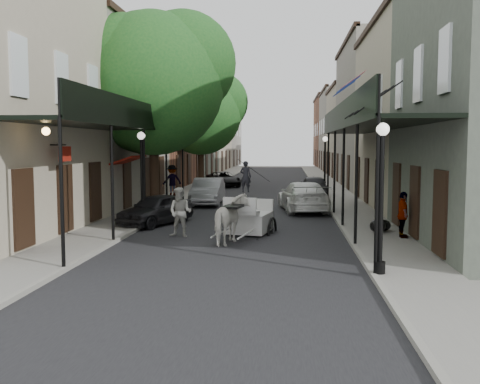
% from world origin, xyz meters
% --- Properties ---
extents(ground, '(140.00, 140.00, 0.00)m').
position_xyz_m(ground, '(0.00, 0.00, 0.00)').
color(ground, gray).
rests_on(ground, ground).
extents(road, '(8.00, 90.00, 0.01)m').
position_xyz_m(road, '(0.00, 20.00, 0.01)').
color(road, black).
rests_on(road, ground).
extents(sidewalk_left, '(2.20, 90.00, 0.12)m').
position_xyz_m(sidewalk_left, '(-5.00, 20.00, 0.06)').
color(sidewalk_left, gray).
rests_on(sidewalk_left, ground).
extents(sidewalk_right, '(2.20, 90.00, 0.12)m').
position_xyz_m(sidewalk_right, '(5.00, 20.00, 0.06)').
color(sidewalk_right, gray).
rests_on(sidewalk_right, ground).
extents(building_row_left, '(5.00, 80.00, 10.50)m').
position_xyz_m(building_row_left, '(-8.60, 30.00, 5.25)').
color(building_row_left, '#A99E87').
rests_on(building_row_left, ground).
extents(building_row_right, '(5.00, 80.00, 10.50)m').
position_xyz_m(building_row_right, '(8.60, 30.00, 5.25)').
color(building_row_right, gray).
rests_on(building_row_right, ground).
extents(gallery_left, '(2.20, 18.05, 4.88)m').
position_xyz_m(gallery_left, '(-4.79, 6.98, 4.05)').
color(gallery_left, black).
rests_on(gallery_left, sidewalk_left).
extents(gallery_right, '(2.20, 18.05, 4.88)m').
position_xyz_m(gallery_right, '(4.79, 6.98, 4.05)').
color(gallery_right, black).
rests_on(gallery_right, sidewalk_right).
extents(tree_near, '(7.31, 6.80, 9.63)m').
position_xyz_m(tree_near, '(-4.20, 10.18, 6.49)').
color(tree_near, '#382619').
rests_on(tree_near, sidewalk_left).
extents(tree_far, '(6.45, 6.00, 8.61)m').
position_xyz_m(tree_far, '(-4.25, 24.18, 5.84)').
color(tree_far, '#382619').
rests_on(tree_far, sidewalk_left).
extents(lamppost_right_near, '(0.32, 0.32, 3.71)m').
position_xyz_m(lamppost_right_near, '(4.10, -2.00, 2.05)').
color(lamppost_right_near, black).
rests_on(lamppost_right_near, sidewalk_right).
extents(lamppost_left, '(0.32, 0.32, 3.71)m').
position_xyz_m(lamppost_left, '(-4.10, 6.00, 2.05)').
color(lamppost_left, black).
rests_on(lamppost_left, sidewalk_left).
extents(lamppost_right_far, '(0.32, 0.32, 3.71)m').
position_xyz_m(lamppost_right_far, '(4.10, 18.00, 2.05)').
color(lamppost_right_far, black).
rests_on(lamppost_right_far, sidewalk_right).
extents(horse, '(1.26, 2.09, 1.64)m').
position_xyz_m(horse, '(-0.02, 2.26, 0.82)').
color(horse, white).
rests_on(horse, ground).
extents(carriage, '(1.96, 2.65, 2.75)m').
position_xyz_m(carriage, '(0.49, 4.77, 1.07)').
color(carriage, black).
rests_on(carriage, ground).
extents(pedestrian_walking, '(0.99, 0.84, 1.79)m').
position_xyz_m(pedestrian_walking, '(-2.00, 3.43, 0.90)').
color(pedestrian_walking, '#AAA9A0').
rests_on(pedestrian_walking, ground).
extents(pedestrian_sidewalk_left, '(1.45, 1.28, 1.95)m').
position_xyz_m(pedestrian_sidewalk_left, '(-5.39, 17.56, 1.09)').
color(pedestrian_sidewalk_left, gray).
rests_on(pedestrian_sidewalk_left, sidewalk_left).
extents(pedestrian_sidewalk_right, '(0.39, 0.93, 1.59)m').
position_xyz_m(pedestrian_sidewalk_right, '(5.76, 3.29, 0.91)').
color(pedestrian_sidewalk_right, gray).
rests_on(pedestrian_sidewalk_right, sidewalk_right).
extents(car_left_near, '(2.91, 4.09, 1.29)m').
position_xyz_m(car_left_near, '(-3.60, 6.24, 0.65)').
color(car_left_near, black).
rests_on(car_left_near, ground).
extents(car_left_mid, '(1.67, 4.48, 1.46)m').
position_xyz_m(car_left_mid, '(-2.60, 14.00, 0.73)').
color(car_left_mid, '#AAAAB0').
rests_on(car_left_mid, ground).
extents(car_left_far, '(3.59, 4.72, 1.19)m').
position_xyz_m(car_left_far, '(-3.30, 26.90, 0.60)').
color(car_left_far, black).
rests_on(car_left_far, ground).
extents(car_right_near, '(2.74, 5.35, 1.48)m').
position_xyz_m(car_right_near, '(2.60, 11.39, 0.74)').
color(car_right_near, white).
rests_on(car_right_near, ground).
extents(car_right_far, '(1.75, 4.12, 1.39)m').
position_xyz_m(car_right_far, '(3.49, 19.00, 0.69)').
color(car_right_far, black).
rests_on(car_right_far, ground).
extents(trash_bags, '(0.84, 0.99, 0.49)m').
position_xyz_m(trash_bags, '(5.21, 4.49, 0.35)').
color(trash_bags, black).
rests_on(trash_bags, sidewalk_right).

